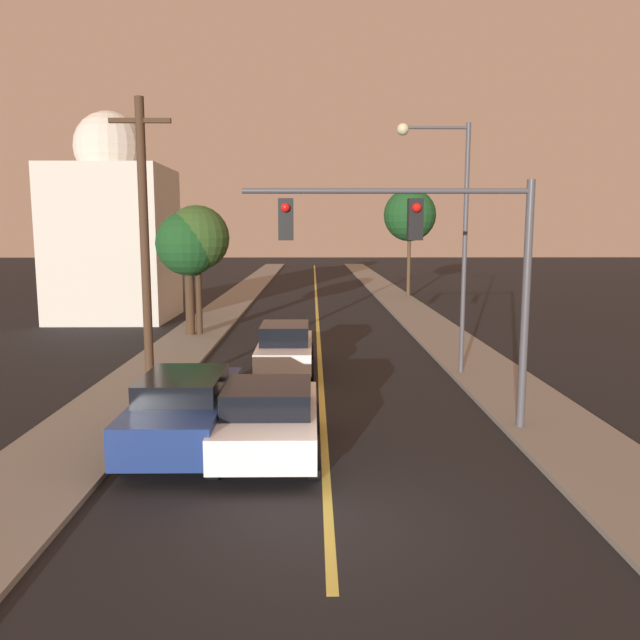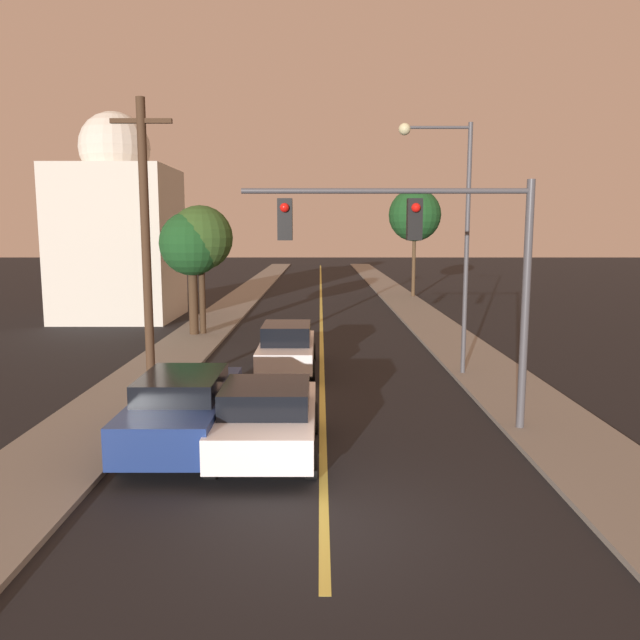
% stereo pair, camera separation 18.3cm
% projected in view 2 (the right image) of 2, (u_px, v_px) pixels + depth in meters
% --- Properties ---
extents(ground_plane, '(200.00, 200.00, 0.00)m').
position_uv_depth(ground_plane, '(322.00, 523.00, 9.77)').
color(ground_plane, black).
extents(road_surface, '(8.19, 80.00, 0.01)m').
position_uv_depth(road_surface, '(319.00, 294.00, 45.41)').
color(road_surface, black).
rests_on(road_surface, ground).
extents(sidewalk_left, '(2.50, 80.00, 0.12)m').
position_uv_depth(sidewalk_left, '(246.00, 293.00, 45.39)').
color(sidewalk_left, gray).
rests_on(sidewalk_left, ground).
extents(sidewalk_right, '(2.50, 80.00, 0.12)m').
position_uv_depth(sidewalk_right, '(392.00, 293.00, 45.42)').
color(sidewalk_right, gray).
rests_on(sidewalk_right, ground).
extents(car_near_lane_front, '(2.07, 4.19, 1.50)m').
position_uv_depth(car_near_lane_front, '(265.00, 417.00, 12.68)').
color(car_near_lane_front, white).
rests_on(car_near_lane_front, ground).
extents(car_near_lane_second, '(1.86, 4.57, 1.57)m').
position_uv_depth(car_near_lane_second, '(285.00, 347.00, 20.37)').
color(car_near_lane_second, white).
rests_on(car_near_lane_second, ground).
extents(car_outer_lane_front, '(1.95, 4.97, 1.59)m').
position_uv_depth(car_outer_lane_front, '(183.00, 407.00, 13.23)').
color(car_outer_lane_front, navy).
rests_on(car_outer_lane_front, ground).
extents(traffic_signal_mast, '(6.35, 0.42, 5.53)m').
position_uv_depth(traffic_signal_mast, '(426.00, 249.00, 13.63)').
color(traffic_signal_mast, '#47474C').
rests_on(traffic_signal_mast, ground).
extents(streetlamp_right, '(2.23, 0.36, 7.64)m').
position_uv_depth(streetlamp_right, '(449.00, 215.00, 19.00)').
color(streetlamp_right, '#47474C').
rests_on(streetlamp_right, ground).
extents(utility_pole_left, '(1.60, 0.24, 7.85)m').
position_uv_depth(utility_pole_left, '(144.00, 244.00, 16.54)').
color(utility_pole_left, '#422D1E').
rests_on(utility_pole_left, ground).
extents(tree_left_near, '(2.73, 2.73, 5.27)m').
position_uv_depth(tree_left_near, '(190.00, 245.00, 26.48)').
color(tree_left_near, '#3D2B1C').
rests_on(tree_left_near, ground).
extents(tree_left_far, '(2.76, 2.76, 5.52)m').
position_uv_depth(tree_left_far, '(199.00, 239.00, 26.61)').
color(tree_left_far, '#3D2B1C').
rests_on(tree_left_far, ground).
extents(tree_right_near, '(3.54, 3.54, 7.27)m').
position_uv_depth(tree_right_near, '(413.00, 215.00, 42.08)').
color(tree_right_near, '#4C3823').
rests_on(tree_right_near, ground).
extents(domed_building_left, '(5.70, 5.70, 10.48)m').
position_uv_depth(domed_building_left, '(116.00, 230.00, 31.99)').
color(domed_building_left, beige).
rests_on(domed_building_left, ground).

